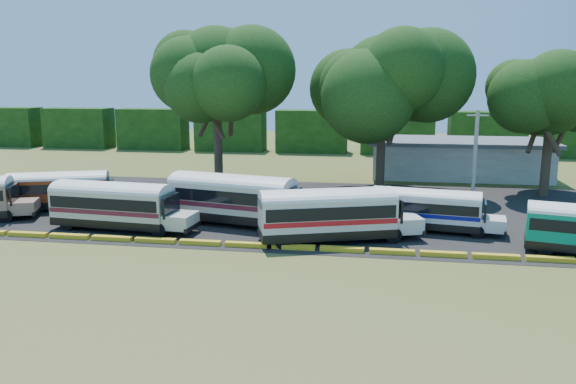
# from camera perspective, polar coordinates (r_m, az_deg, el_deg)

# --- Properties ---
(ground) EXTENTS (160.00, 160.00, 0.00)m
(ground) POSITION_cam_1_polar(r_m,az_deg,el_deg) (34.93, -7.05, -5.94)
(ground) COLOR #42551C
(ground) RESTS_ON ground
(asphalt_strip) EXTENTS (64.00, 24.00, 0.02)m
(asphalt_strip) POSITION_cam_1_polar(r_m,az_deg,el_deg) (45.97, -1.69, -1.60)
(asphalt_strip) COLOR black
(asphalt_strip) RESTS_ON ground
(curb) EXTENTS (53.70, 0.45, 0.30)m
(curb) POSITION_cam_1_polar(r_m,az_deg,el_deg) (35.81, -6.61, -5.24)
(curb) COLOR gold
(curb) RESTS_ON ground
(terminal_building) EXTENTS (19.00, 9.00, 4.00)m
(terminal_building) POSITION_cam_1_polar(r_m,az_deg,el_deg) (63.10, 16.90, 3.34)
(terminal_building) COLOR silver
(terminal_building) RESTS_ON ground
(treeline_backdrop) EXTENTS (130.00, 4.00, 6.00)m
(treeline_backdrop) POSITION_cam_1_polar(r_m,az_deg,el_deg) (80.87, 2.44, 6.19)
(treeline_backdrop) COLOR black
(treeline_backdrop) RESTS_ON ground
(bus_red) EXTENTS (9.61, 5.39, 3.09)m
(bus_red) POSITION_cam_1_polar(r_m,az_deg,el_deg) (48.52, -22.02, 0.37)
(bus_red) COLOR black
(bus_red) RESTS_ON ground
(bus_cream_west) EXTENTS (10.46, 3.41, 3.38)m
(bus_cream_west) POSITION_cam_1_polar(r_m,az_deg,el_deg) (40.73, -17.14, -1.08)
(bus_cream_west) COLOR black
(bus_cream_west) RESTS_ON ground
(bus_cream_east) EXTENTS (11.49, 5.09, 3.67)m
(bus_cream_east) POSITION_cam_1_polar(r_m,az_deg,el_deg) (40.43, -5.42, -0.47)
(bus_cream_east) COLOR black
(bus_cream_east) RESTS_ON ground
(bus_white_red) EXTENTS (10.89, 5.91, 3.49)m
(bus_white_red) POSITION_cam_1_polar(r_m,az_deg,el_deg) (36.17, 4.34, -2.03)
(bus_white_red) COLOR black
(bus_white_red) RESTS_ON ground
(bus_white_blue) EXTENTS (9.18, 3.60, 2.94)m
(bus_white_blue) POSITION_cam_1_polar(r_m,az_deg,el_deg) (39.89, 14.10, -1.53)
(bus_white_blue) COLOR black
(bus_white_blue) RESTS_ON ground
(tree_west) EXTENTS (10.72, 10.72, 15.13)m
(tree_west) POSITION_cam_1_polar(r_m,az_deg,el_deg) (52.91, -7.30, 12.18)
(tree_west) COLOR #3B261D
(tree_west) RESTS_ON ground
(tree_center) EXTENTS (11.11, 11.11, 14.26)m
(tree_center) POSITION_cam_1_polar(r_m,az_deg,el_deg) (52.35, 9.64, 11.03)
(tree_center) COLOR #3B261D
(tree_center) RESTS_ON ground
(tree_east) EXTENTS (8.73, 8.73, 11.93)m
(tree_east) POSITION_cam_1_polar(r_m,az_deg,el_deg) (54.65, 25.24, 8.57)
(tree_east) COLOR #3B261D
(tree_east) RESTS_ON ground
(utility_pole) EXTENTS (1.60, 0.30, 8.04)m
(utility_pole) POSITION_cam_1_polar(r_m,az_deg,el_deg) (45.97, 18.44, 3.04)
(utility_pole) COLOR gray
(utility_pole) RESTS_ON ground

